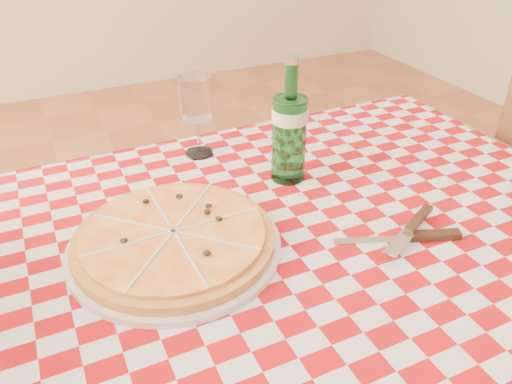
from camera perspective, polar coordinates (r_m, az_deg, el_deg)
dining_table at (r=0.96m, az=2.65°, el=-9.56°), size 1.20×0.80×0.75m
tablecloth at (r=0.90m, az=2.80°, el=-5.04°), size 1.30×0.90×0.01m
pizza_plate at (r=0.86m, az=-9.35°, el=-5.22°), size 0.37×0.37×0.05m
water_bottle at (r=1.00m, az=3.86°, el=8.07°), size 0.09×0.09×0.26m
wine_glass at (r=1.12m, az=-6.76°, el=8.56°), size 0.09×0.09×0.18m
cutlery at (r=0.91m, az=16.95°, el=-4.58°), size 0.26×0.23×0.03m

